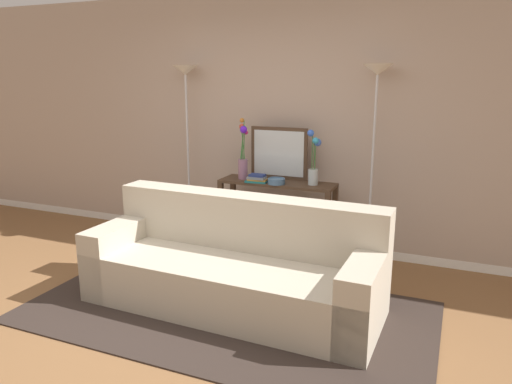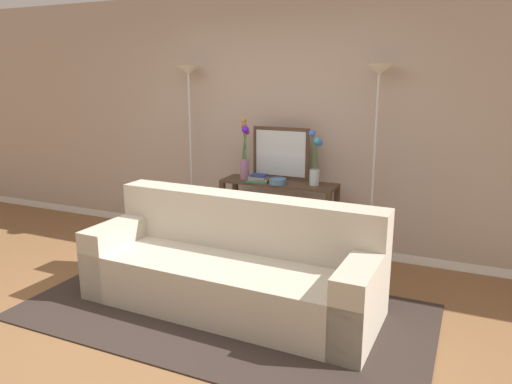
{
  "view_description": "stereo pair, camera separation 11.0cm",
  "coord_description": "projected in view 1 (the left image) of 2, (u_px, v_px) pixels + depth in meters",
  "views": [
    {
      "loc": [
        1.89,
        -2.62,
        1.86
      ],
      "look_at": [
        0.24,
        1.29,
        0.83
      ],
      "focal_mm": 34.05,
      "sensor_mm": 36.0,
      "label": 1
    },
    {
      "loc": [
        1.99,
        -2.57,
        1.86
      ],
      "look_at": [
        0.24,
        1.29,
        0.83
      ],
      "focal_mm": 34.05,
      "sensor_mm": 36.0,
      "label": 2
    }
  ],
  "objects": [
    {
      "name": "floor_lamp_right",
      "position": [
        375.0,
        110.0,
        4.53
      ],
      "size": [
        0.28,
        0.28,
        1.96
      ],
      "color": "silver",
      "rests_on": "ground"
    },
    {
      "name": "area_rug",
      "position": [
        226.0,
        312.0,
        3.89
      ],
      "size": [
        3.22,
        1.69,
        0.01
      ],
      "color": "#332823",
      "rests_on": "ground"
    },
    {
      "name": "ground_plane",
      "position": [
        156.0,
        341.0,
        3.5
      ],
      "size": [
        16.0,
        16.0,
        0.02
      ],
      "primitive_type": "cube",
      "color": "brown"
    },
    {
      "name": "vase_tall_flowers",
      "position": [
        243.0,
        155.0,
        5.01
      ],
      "size": [
        0.11,
        0.13,
        0.63
      ],
      "color": "gray",
      "rests_on": "console_table"
    },
    {
      "name": "vase_short_flowers",
      "position": [
        314.0,
        162.0,
        4.75
      ],
      "size": [
        0.13,
        0.11,
        0.54
      ],
      "color": "silver",
      "rests_on": "console_table"
    },
    {
      "name": "fruit_bowl",
      "position": [
        276.0,
        181.0,
        4.83
      ],
      "size": [
        0.18,
        0.18,
        0.06
      ],
      "color": "#4C7093",
      "rests_on": "console_table"
    },
    {
      "name": "console_table",
      "position": [
        277.0,
        205.0,
        5.0
      ],
      "size": [
        1.19,
        0.35,
        0.8
      ],
      "color": "#473323",
      "rests_on": "ground"
    },
    {
      "name": "back_wall",
      "position": [
        272.0,
        123.0,
        5.26
      ],
      "size": [
        12.0,
        0.15,
        2.71
      ],
      "color": "white",
      "rests_on": "ground"
    },
    {
      "name": "wall_mirror",
      "position": [
        279.0,
        153.0,
        5.02
      ],
      "size": [
        0.61,
        0.02,
        0.54
      ],
      "color": "#473323",
      "rests_on": "console_table"
    },
    {
      "name": "book_row_under_console",
      "position": [
        249.0,
        246.0,
        5.24
      ],
      "size": [
        0.34,
        0.18,
        0.12
      ],
      "color": "#2D2D33",
      "rests_on": "ground"
    },
    {
      "name": "floor_lamp_left",
      "position": [
        186.0,
        105.0,
        5.3
      ],
      "size": [
        0.28,
        0.28,
        1.96
      ],
      "color": "silver",
      "rests_on": "ground"
    },
    {
      "name": "book_stack",
      "position": [
        257.0,
        179.0,
        4.9
      ],
      "size": [
        0.23,
        0.15,
        0.08
      ],
      "color": "#1E7075",
      "rests_on": "console_table"
    },
    {
      "name": "couch",
      "position": [
        234.0,
        269.0,
        3.96
      ],
      "size": [
        2.41,
        0.93,
        0.88
      ],
      "color": "#BCB29E",
      "rests_on": "ground"
    }
  ]
}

